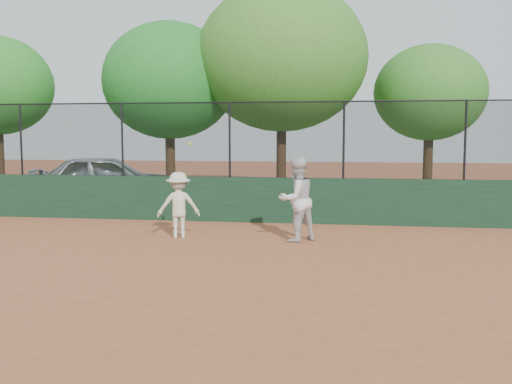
# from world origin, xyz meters

# --- Properties ---
(ground) EXTENTS (80.00, 80.00, 0.00)m
(ground) POSITION_xyz_m (0.00, 0.00, 0.00)
(ground) COLOR #A95936
(ground) RESTS_ON ground
(back_wall) EXTENTS (26.00, 0.20, 1.20)m
(back_wall) POSITION_xyz_m (0.00, 6.00, 0.60)
(back_wall) COLOR #193721
(back_wall) RESTS_ON ground
(grass_strip) EXTENTS (36.00, 12.00, 0.01)m
(grass_strip) POSITION_xyz_m (0.00, 12.00, 0.00)
(grass_strip) COLOR #37571B
(grass_strip) RESTS_ON ground
(parked_car) EXTENTS (5.29, 3.44, 1.68)m
(parked_car) POSITION_xyz_m (-5.35, 9.17, 0.84)
(parked_car) COLOR #B8BCC2
(parked_car) RESTS_ON ground
(player_second) EXTENTS (1.14, 1.12, 1.85)m
(player_second) POSITION_xyz_m (1.50, 3.46, 0.92)
(player_second) COLOR silver
(player_second) RESTS_ON ground
(player_main) EXTENTS (1.10, 0.88, 2.17)m
(player_main) POSITION_xyz_m (-1.17, 3.46, 0.75)
(player_main) COLOR beige
(player_main) RESTS_ON ground
(fence_assembly) EXTENTS (26.00, 0.06, 2.00)m
(fence_assembly) POSITION_xyz_m (-0.03, 6.00, 2.24)
(fence_assembly) COLOR black
(fence_assembly) RESTS_ON back_wall
(tree_1) EXTENTS (4.99, 4.53, 6.47)m
(tree_1) POSITION_xyz_m (-3.94, 11.75, 4.31)
(tree_1) COLOR #432B17
(tree_1) RESTS_ON ground
(tree_2) EXTENTS (6.11, 5.55, 7.71)m
(tree_2) POSITION_xyz_m (0.26, 11.67, 5.06)
(tree_2) COLOR #412717
(tree_2) RESTS_ON ground
(tree_3) EXTENTS (4.12, 3.74, 5.66)m
(tree_3) POSITION_xyz_m (5.61, 13.17, 3.86)
(tree_3) COLOR #3A2613
(tree_3) RESTS_ON ground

